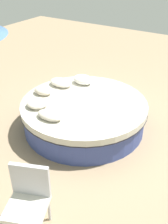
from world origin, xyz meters
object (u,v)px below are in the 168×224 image
at_px(throw_pillow_3, 37,103).
at_px(throw_pillow_1, 61,82).
at_px(throw_pillow_4, 50,115).
at_px(patio_chair, 29,196).
at_px(round_bed, 84,114).
at_px(throw_pillow_0, 83,80).
at_px(throw_pillow_2, 43,91).

bearing_deg(throw_pillow_3, throw_pillow_1, 99.35).
xyz_separation_m(throw_pillow_4, patio_chair, (0.88, -1.55, -0.11)).
bearing_deg(round_bed, patio_chair, -74.32).
distance_m(throw_pillow_0, throw_pillow_2, 1.00).
xyz_separation_m(throw_pillow_3, patio_chair, (1.36, -1.76, -0.12)).
bearing_deg(throw_pillow_0, throw_pillow_3, -98.34).
bearing_deg(throw_pillow_3, throw_pillow_4, -23.16).
bearing_deg(round_bed, throw_pillow_4, -103.56).
bearing_deg(throw_pillow_2, throw_pillow_4, -43.02).
xyz_separation_m(throw_pillow_0, throw_pillow_2, (-0.45, -0.89, -0.02)).
bearing_deg(throw_pillow_4, patio_chair, -60.43).
height_order(throw_pillow_0, throw_pillow_2, throw_pillow_0).
bearing_deg(throw_pillow_3, patio_chair, -52.24).
height_order(round_bed, patio_chair, patio_chair).
height_order(round_bed, throw_pillow_1, throw_pillow_1).
height_order(throw_pillow_2, throw_pillow_4, throw_pillow_2).
xyz_separation_m(throw_pillow_0, patio_chair, (1.16, -3.13, -0.15)).
xyz_separation_m(throw_pillow_2, throw_pillow_4, (0.73, -0.68, -0.01)).
bearing_deg(throw_pillow_2, patio_chair, -54.18).
relative_size(throw_pillow_1, patio_chair, 0.56).
bearing_deg(throw_pillow_1, throw_pillow_0, 44.57).
bearing_deg(patio_chair, throw_pillow_4, -82.46).
height_order(throw_pillow_3, patio_chair, patio_chair).
relative_size(round_bed, throw_pillow_4, 5.06).
xyz_separation_m(round_bed, throw_pillow_4, (-0.21, -0.85, 0.36)).
xyz_separation_m(round_bed, throw_pillow_2, (-0.94, -0.17, 0.37)).
height_order(throw_pillow_4, patio_chair, patio_chair).
relative_size(throw_pillow_2, patio_chair, 0.42).
relative_size(throw_pillow_0, throw_pillow_4, 0.92).
bearing_deg(throw_pillow_1, round_bed, -22.93).
relative_size(throw_pillow_3, throw_pillow_4, 0.83).
height_order(throw_pillow_0, patio_chair, patio_chair).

